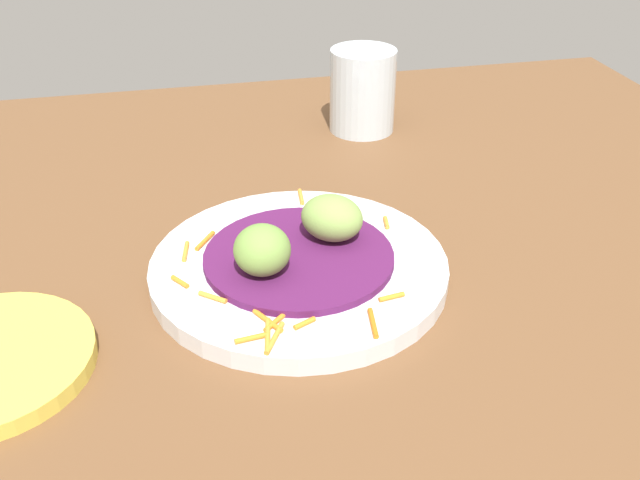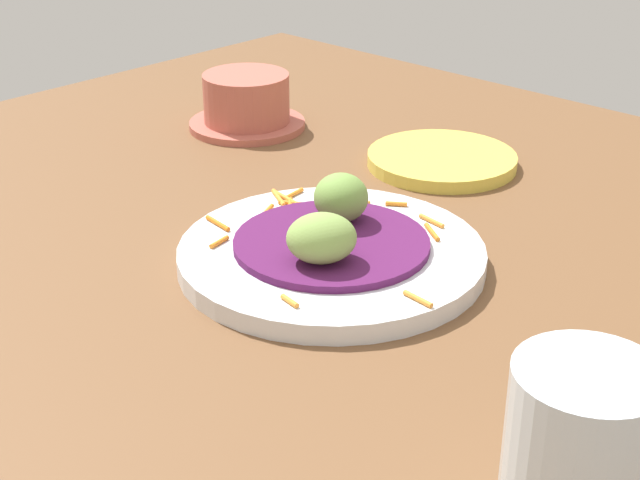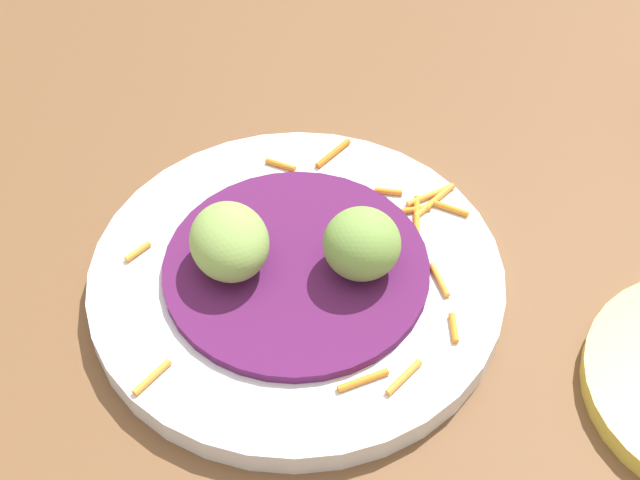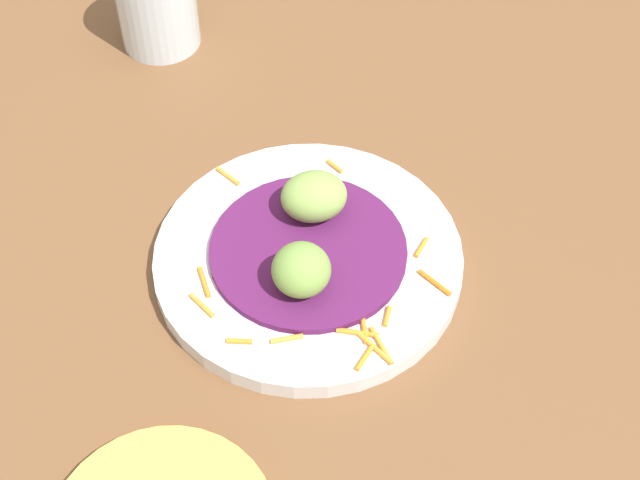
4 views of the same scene
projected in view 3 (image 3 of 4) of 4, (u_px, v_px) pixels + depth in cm
name	position (u px, v px, depth cm)	size (l,w,h in cm)	color
table_surface	(317.00, 238.00, 63.07)	(110.00, 110.00, 2.00)	brown
main_plate	(297.00, 280.00, 58.31)	(25.27, 25.27, 1.66)	silver
cabbage_bed	(296.00, 268.00, 57.45)	(16.12, 16.12, 0.64)	#51194C
carrot_garnish	(372.00, 245.00, 58.89)	(20.06, 23.76, 0.40)	orange
guac_scoop_left	(362.00, 244.00, 55.56)	(4.62, 4.60, 4.16)	#759E47
guac_scoop_center	(229.00, 242.00, 55.85)	(5.49, 4.67, 3.92)	#84A851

